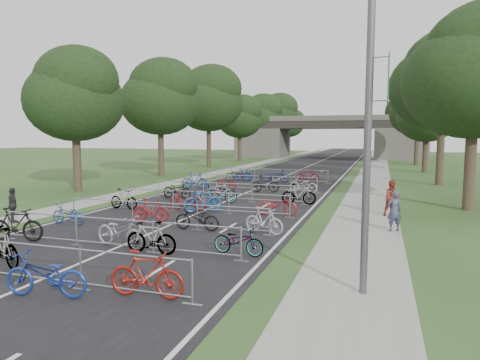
# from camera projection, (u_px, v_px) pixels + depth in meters

# --- Properties ---
(ground) EXTENTS (200.00, 200.00, 0.00)m
(ground) POSITION_uv_depth(u_px,v_px,m) (33.00, 283.00, 11.27)
(ground) COLOR #2F4C20
(ground) RESTS_ON ground
(road) EXTENTS (11.00, 140.00, 0.01)m
(road) POSITION_uv_depth(u_px,v_px,m) (315.00, 164.00, 58.49)
(road) COLOR black
(road) RESTS_ON ground
(sidewalk_right) EXTENTS (3.00, 140.00, 0.01)m
(sidewalk_right) POSITION_uv_depth(u_px,v_px,m) (376.00, 165.00, 55.99)
(sidewalk_right) COLOR gray
(sidewalk_right) RESTS_ON ground
(sidewalk_left) EXTENTS (2.00, 140.00, 0.01)m
(sidewalk_left) POSITION_uv_depth(u_px,v_px,m) (262.00, 163.00, 60.83)
(sidewalk_left) COLOR gray
(sidewalk_left) RESTS_ON ground
(lane_markings) EXTENTS (0.12, 140.00, 0.00)m
(lane_markings) POSITION_uv_depth(u_px,v_px,m) (315.00, 164.00, 58.49)
(lane_markings) COLOR silver
(lane_markings) RESTS_ON ground
(overpass_bridge) EXTENTS (31.00, 8.00, 7.05)m
(overpass_bridge) POSITION_uv_depth(u_px,v_px,m) (328.00, 137.00, 72.28)
(overpass_bridge) COLOR #4E4B45
(overpass_bridge) RESTS_ON ground
(lamppost) EXTENTS (0.61, 0.65, 8.21)m
(lamppost) POSITION_uv_depth(u_px,v_px,m) (370.00, 119.00, 10.11)
(lamppost) COLOR #4C4C51
(lamppost) RESTS_ON ground
(tree_left_0) EXTENTS (6.72, 6.72, 10.25)m
(tree_left_0) POSITION_uv_depth(u_px,v_px,m) (75.00, 97.00, 29.19)
(tree_left_0) COLOR #33261C
(tree_left_0) RESTS_ON ground
(tree_right_0) EXTENTS (7.17, 7.17, 10.93)m
(tree_right_0) POSITION_uv_depth(u_px,v_px,m) (478.00, 75.00, 21.50)
(tree_right_0) COLOR #33261C
(tree_right_0) RESTS_ON ground
(tree_left_1) EXTENTS (7.56, 7.56, 11.53)m
(tree_left_1) POSITION_uv_depth(u_px,v_px,m) (161.00, 99.00, 40.44)
(tree_left_1) COLOR #33261C
(tree_left_1) RESTS_ON ground
(tree_right_1) EXTENTS (8.18, 8.18, 12.47)m
(tree_right_1) POSITION_uv_depth(u_px,v_px,m) (445.00, 83.00, 32.73)
(tree_right_1) COLOR #33261C
(tree_right_1) RESTS_ON ground
(tree_left_2) EXTENTS (8.40, 8.40, 12.81)m
(tree_left_2) POSITION_uv_depth(u_px,v_px,m) (209.00, 100.00, 51.68)
(tree_left_2) COLOR #33261C
(tree_left_2) RESTS_ON ground
(tree_right_2) EXTENTS (6.16, 6.16, 9.39)m
(tree_right_2) POSITION_uv_depth(u_px,v_px,m) (428.00, 115.00, 44.26)
(tree_right_2) COLOR #33261C
(tree_right_2) RESTS_ON ground
(tree_left_3) EXTENTS (6.72, 6.72, 10.25)m
(tree_left_3) POSITION_uv_depth(u_px,v_px,m) (240.00, 118.00, 63.18)
(tree_left_3) COLOR #33261C
(tree_left_3) RESTS_ON ground
(tree_right_3) EXTENTS (7.17, 7.17, 10.93)m
(tree_right_3) POSITION_uv_depth(u_px,v_px,m) (419.00, 112.00, 55.49)
(tree_right_3) COLOR #33261C
(tree_right_3) RESTS_ON ground
(tree_left_4) EXTENTS (7.56, 7.56, 11.53)m
(tree_left_4) POSITION_uv_depth(u_px,v_px,m) (262.00, 116.00, 74.43)
(tree_left_4) COLOR #33261C
(tree_left_4) RESTS_ON ground
(tree_right_4) EXTENTS (8.18, 8.18, 12.47)m
(tree_right_4) POSITION_uv_depth(u_px,v_px,m) (413.00, 109.00, 66.72)
(tree_right_4) COLOR #33261C
(tree_right_4) RESTS_ON ground
(tree_left_5) EXTENTS (8.40, 8.40, 12.81)m
(tree_left_5) POSITION_uv_depth(u_px,v_px,m) (278.00, 114.00, 85.68)
(tree_left_5) COLOR #33261C
(tree_left_5) RESTS_ON ground
(tree_right_5) EXTENTS (6.16, 6.16, 9.39)m
(tree_right_5) POSITION_uv_depth(u_px,v_px,m) (408.00, 124.00, 78.25)
(tree_right_5) COLOR #33261C
(tree_right_5) RESTS_ON ground
(tree_left_6) EXTENTS (6.72, 6.72, 10.25)m
(tree_left_6) POSITION_uv_depth(u_px,v_px,m) (290.00, 124.00, 97.18)
(tree_left_6) COLOR #33261C
(tree_left_6) RESTS_ON ground
(tree_right_6) EXTENTS (7.17, 7.17, 10.93)m
(tree_right_6) POSITION_uv_depth(u_px,v_px,m) (405.00, 121.00, 89.48)
(tree_right_6) COLOR #33261C
(tree_right_6) RESTS_ON ground
(barrier_row_0) EXTENTS (9.70, 0.08, 1.10)m
(barrier_row_0) POSITION_uv_depth(u_px,v_px,m) (32.00, 263.00, 11.22)
(barrier_row_0) COLOR #9EA1A6
(barrier_row_0) RESTS_ON ground
(barrier_row_1) EXTENTS (9.70, 0.08, 1.10)m
(barrier_row_1) POSITION_uv_depth(u_px,v_px,m) (113.00, 234.00, 14.62)
(barrier_row_1) COLOR #9EA1A6
(barrier_row_1) RESTS_ON ground
(barrier_row_2) EXTENTS (9.70, 0.08, 1.10)m
(barrier_row_2) POSITION_uv_depth(u_px,v_px,m) (164.00, 215.00, 18.02)
(barrier_row_2) COLOR #9EA1A6
(barrier_row_2) RESTS_ON ground
(barrier_row_3) EXTENTS (9.70, 0.08, 1.10)m
(barrier_row_3) POSITION_uv_depth(u_px,v_px,m) (200.00, 202.00, 21.60)
(barrier_row_3) COLOR #9EA1A6
(barrier_row_3) RESTS_ON ground
(barrier_row_4) EXTENTS (9.70, 0.08, 1.10)m
(barrier_row_4) POSITION_uv_depth(u_px,v_px,m) (227.00, 192.00, 25.38)
(barrier_row_4) COLOR #9EA1A6
(barrier_row_4) RESTS_ON ground
(barrier_row_5) EXTENTS (9.70, 0.08, 1.10)m
(barrier_row_5) POSITION_uv_depth(u_px,v_px,m) (252.00, 183.00, 30.10)
(barrier_row_5) COLOR #9EA1A6
(barrier_row_5) RESTS_ON ground
(barrier_row_6) EXTENTS (9.70, 0.08, 1.10)m
(barrier_row_6) POSITION_uv_depth(u_px,v_px,m) (272.00, 175.00, 35.77)
(barrier_row_6) COLOR #9EA1A6
(barrier_row_6) RESTS_ON ground
(bike_1) EXTENTS (2.10, 1.19, 1.22)m
(bike_1) POSITION_uv_depth(u_px,v_px,m) (2.00, 247.00, 12.61)
(bike_1) COLOR #9EA1A6
(bike_1) RESTS_ON ground
(bike_2) EXTENTS (2.19, 1.07, 1.10)m
(bike_2) POSITION_uv_depth(u_px,v_px,m) (45.00, 275.00, 10.23)
(bike_2) COLOR navy
(bike_2) RESTS_ON ground
(bike_3) EXTENTS (1.96, 0.68, 1.16)m
(bike_3) POSITION_uv_depth(u_px,v_px,m) (146.00, 275.00, 10.19)
(bike_3) COLOR maroon
(bike_3) RESTS_ON ground
(bike_4) EXTENTS (2.15, 1.05, 1.25)m
(bike_4) POSITION_uv_depth(u_px,v_px,m) (16.00, 225.00, 15.64)
(bike_4) COLOR black
(bike_4) RESTS_ON ground
(bike_5) EXTENTS (2.26, 1.23, 1.13)m
(bike_5) POSITION_uv_depth(u_px,v_px,m) (120.00, 232.00, 14.83)
(bike_5) COLOR #9B9AA1
(bike_5) RESTS_ON ground
(bike_6) EXTENTS (1.82, 0.52, 1.09)m
(bike_6) POSITION_uv_depth(u_px,v_px,m) (151.00, 238.00, 14.01)
(bike_6) COLOR #9EA1A6
(bike_6) RESTS_ON ground
(bike_7) EXTENTS (1.83, 0.83, 0.93)m
(bike_7) POSITION_uv_depth(u_px,v_px,m) (238.00, 241.00, 13.90)
(bike_7) COLOR #9EA1A6
(bike_7) RESTS_ON ground
(bike_8) EXTENTS (1.77, 0.72, 0.91)m
(bike_8) POSITION_uv_depth(u_px,v_px,m) (68.00, 214.00, 18.67)
(bike_8) COLOR navy
(bike_8) RESTS_ON ground
(bike_9) EXTENTS (1.78, 0.68, 1.04)m
(bike_9) POSITION_uv_depth(u_px,v_px,m) (151.00, 210.00, 19.33)
(bike_9) COLOR maroon
(bike_9) RESTS_ON ground
(bike_10) EXTENTS (1.93, 0.68, 1.01)m
(bike_10) POSITION_uv_depth(u_px,v_px,m) (197.00, 218.00, 17.47)
(bike_10) COLOR black
(bike_10) RESTS_ON ground
(bike_11) EXTENTS (1.82, 1.00, 1.05)m
(bike_11) POSITION_uv_depth(u_px,v_px,m) (264.00, 221.00, 16.89)
(bike_11) COLOR #BAB9C2
(bike_11) RESTS_ON ground
(bike_12) EXTENTS (1.86, 0.80, 1.08)m
(bike_12) POSITION_uv_depth(u_px,v_px,m) (124.00, 199.00, 22.43)
(bike_12) COLOR #9EA1A6
(bike_12) RESTS_ON ground
(bike_13) EXTENTS (2.10, 0.76, 1.10)m
(bike_13) POSITION_uv_depth(u_px,v_px,m) (188.00, 201.00, 21.96)
(bike_13) COLOR maroon
(bike_13) RESTS_ON ground
(bike_14) EXTENTS (1.97, 1.53, 1.19)m
(bike_14) POSITION_uv_depth(u_px,v_px,m) (203.00, 201.00, 21.68)
(bike_14) COLOR #1C4F9B
(bike_14) RESTS_ON ground
(bike_15) EXTENTS (2.04, 0.98, 1.03)m
(bike_15) POSITION_uv_depth(u_px,v_px,m) (277.00, 205.00, 20.78)
(bike_15) COLOR maroon
(bike_15) RESTS_ON ground
(bike_16) EXTENTS (2.26, 1.25, 1.12)m
(bike_16) POSITION_uv_depth(u_px,v_px,m) (177.00, 190.00, 26.07)
(bike_16) COLOR black
(bike_16) RESTS_ON ground
(bike_17) EXTENTS (1.68, 0.69, 0.98)m
(bike_17) POSITION_uv_depth(u_px,v_px,m) (220.00, 191.00, 26.33)
(bike_17) COLOR #A4A3AA
(bike_17) RESTS_ON ground
(bike_18) EXTENTS (2.23, 1.70, 1.12)m
(bike_18) POSITION_uv_depth(u_px,v_px,m) (219.00, 194.00, 24.44)
(bike_18) COLOR #9EA1A6
(bike_18) RESTS_ON ground
(bike_19) EXTENTS (1.97, 0.74, 1.15)m
(bike_19) POSITION_uv_depth(u_px,v_px,m) (299.00, 195.00, 23.96)
(bike_19) COLOR #9EA1A6
(bike_19) RESTS_ON ground
(bike_20) EXTENTS (2.01, 0.76, 1.18)m
(bike_20) POSITION_uv_depth(u_px,v_px,m) (195.00, 180.00, 31.31)
(bike_20) COLOR navy
(bike_20) RESTS_ON ground
(bike_21) EXTENTS (1.97, 1.32, 0.98)m
(bike_21) POSITION_uv_depth(u_px,v_px,m) (226.00, 183.00, 30.85)
(bike_21) COLOR maroon
(bike_21) RESTS_ON ground
(bike_22) EXTENTS (2.01, 1.12, 1.16)m
(bike_22) POSITION_uv_depth(u_px,v_px,m) (265.00, 184.00, 29.12)
(bike_22) COLOR black
(bike_22) RESTS_ON ground
(bike_23) EXTENTS (2.22, 1.40, 1.10)m
(bike_23) POSITION_uv_depth(u_px,v_px,m) (303.00, 185.00, 28.98)
(bike_23) COLOR #ACADB4
(bike_23) RESTS_ON ground
(bike_24) EXTENTS (2.21, 1.29, 1.10)m
(bike_24) POSITION_uv_depth(u_px,v_px,m) (238.00, 175.00, 36.28)
(bike_24) COLOR #9EA1A6
(bike_24) RESTS_ON ground
(bike_25) EXTENTS (1.71, 0.55, 1.02)m
(bike_25) POSITION_uv_depth(u_px,v_px,m) (243.00, 175.00, 36.68)
(bike_25) COLOR navy
(bike_25) RESTS_ON ground
(bike_26) EXTENTS (2.17, 0.99, 1.10)m
(bike_26) POSITION_uv_depth(u_px,v_px,m) (276.00, 176.00, 35.36)
(bike_26) COLOR navy
(bike_26) RESTS_ON ground
(bike_27) EXTENTS (1.94, 0.58, 1.16)m
(bike_27) POSITION_uv_depth(u_px,v_px,m) (307.00, 176.00, 35.22)
(bike_27) COLOR maroon
(bike_27) RESTS_ON ground
(pedestrian_a) EXTENTS (0.72, 0.63, 1.67)m
(pedestrian_a) POSITION_uv_depth(u_px,v_px,m) (394.00, 211.00, 17.30)
(pedestrian_a) COLOR #353950
(pedestrian_a) RESTS_ON ground
(pedestrian_b) EXTENTS (1.05, 0.99, 1.72)m
(pedestrian_b) POSITION_uv_depth(u_px,v_px,m) (392.00, 198.00, 20.60)
(pedestrian_b) COLOR maroon
(pedestrian_b) RESTS_ON ground
(pedestrian_c) EXTENTS (0.99, 0.82, 1.59)m
(pedestrian_c) POSITION_uv_depth(u_px,v_px,m) (13.00, 206.00, 18.90)
(pedestrian_c) COLOR black
(pedestrian_c) RESTS_ON ground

